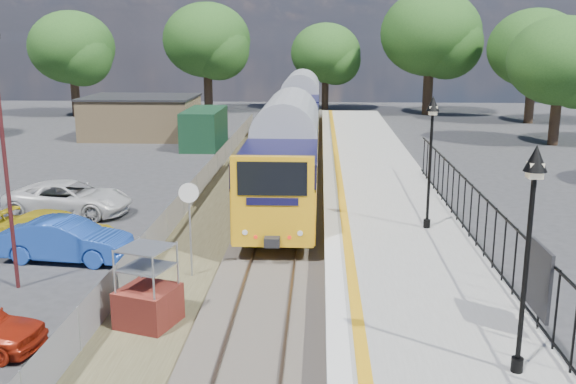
# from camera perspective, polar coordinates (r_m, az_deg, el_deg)

# --- Properties ---
(ground) EXTENTS (120.00, 120.00, 0.00)m
(ground) POSITION_cam_1_polar(r_m,az_deg,el_deg) (17.57, -2.35, -11.40)
(ground) COLOR #2D2D30
(ground) RESTS_ON ground
(track_bed) EXTENTS (5.90, 80.00, 0.29)m
(track_bed) POSITION_cam_1_polar(r_m,az_deg,el_deg) (26.64, -1.50, -2.38)
(track_bed) COLOR #473F38
(track_bed) RESTS_ON ground
(platform) EXTENTS (5.00, 70.00, 0.90)m
(platform) POSITION_cam_1_polar(r_m,az_deg,el_deg) (25.00, 8.96, -2.77)
(platform) COLOR gray
(platform) RESTS_ON ground
(platform_edge) EXTENTS (0.90, 70.00, 0.01)m
(platform_edge) POSITION_cam_1_polar(r_m,az_deg,el_deg) (24.74, 4.24, -1.72)
(platform_edge) COLOR silver
(platform_edge) RESTS_ON platform
(victorian_lamp_south) EXTENTS (0.44, 0.44, 4.60)m
(victorian_lamp_south) POSITION_cam_1_polar(r_m,az_deg,el_deg) (12.90, 20.83, -1.32)
(victorian_lamp_south) COLOR black
(victorian_lamp_south) RESTS_ON platform
(victorian_lamp_north) EXTENTS (0.44, 0.44, 4.60)m
(victorian_lamp_north) POSITION_cam_1_polar(r_m,az_deg,el_deg) (22.41, 12.65, 5.25)
(victorian_lamp_north) COLOR black
(victorian_lamp_north) RESTS_ON platform
(palisade_fence) EXTENTS (0.12, 26.00, 2.00)m
(palisade_fence) POSITION_cam_1_polar(r_m,az_deg,el_deg) (19.60, 17.69, -3.63)
(palisade_fence) COLOR black
(palisade_fence) RESTS_ON platform
(wire_fence) EXTENTS (0.06, 52.00, 1.20)m
(wire_fence) POSITION_cam_1_polar(r_m,az_deg,el_deg) (29.24, -8.46, -0.05)
(wire_fence) COLOR #999EA3
(wire_fence) RESTS_ON ground
(outbuilding) EXTENTS (10.80, 10.10, 3.12)m
(outbuilding) POSITION_cam_1_polar(r_m,az_deg,el_deg) (49.03, -11.89, 6.39)
(outbuilding) COLOR tan
(outbuilding) RESTS_ON ground
(tree_line) EXTENTS (56.80, 43.80, 11.88)m
(tree_line) POSITION_cam_1_polar(r_m,az_deg,el_deg) (57.86, 2.84, 12.77)
(tree_line) COLOR #332319
(tree_line) RESTS_ON ground
(train) EXTENTS (2.82, 40.83, 3.51)m
(train) POSITION_cam_1_polar(r_m,az_deg,el_deg) (40.71, 0.74, 6.42)
(train) COLOR gold
(train) RESTS_ON ground
(brick_plinth) EXTENTS (1.73, 1.73, 2.22)m
(brick_plinth) POSITION_cam_1_polar(r_m,az_deg,el_deg) (17.28, -12.38, -8.32)
(brick_plinth) COLOR maroon
(brick_plinth) RESTS_ON ground
(speed_sign) EXTENTS (0.62, 0.16, 3.09)m
(speed_sign) POSITION_cam_1_polar(r_m,az_deg,el_deg) (20.07, -8.75, -1.84)
(speed_sign) COLOR #999EA3
(speed_sign) RESTS_ON ground
(carpark_lamp) EXTENTS (0.25, 0.50, 7.53)m
(carpark_lamp) POSITION_cam_1_polar(r_m,az_deg,el_deg) (20.31, -23.95, 3.48)
(carpark_lamp) COLOR #451718
(carpark_lamp) RESTS_ON ground
(car_blue) EXTENTS (4.53, 1.97, 1.45)m
(car_blue) POSITION_cam_1_polar(r_m,az_deg,el_deg) (23.07, -19.07, -4.05)
(car_blue) COLOR #1C44A8
(car_blue) RESTS_ON ground
(car_yellow) EXTENTS (4.74, 2.50, 1.31)m
(car_yellow) POSITION_cam_1_polar(r_m,az_deg,el_deg) (24.58, -19.80, -3.22)
(car_yellow) COLOR gold
(car_yellow) RESTS_ON ground
(car_white) EXTENTS (5.43, 2.86, 1.46)m
(car_white) POSITION_cam_1_polar(r_m,az_deg,el_deg) (28.90, -18.87, -0.54)
(car_white) COLOR silver
(car_white) RESTS_ON ground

